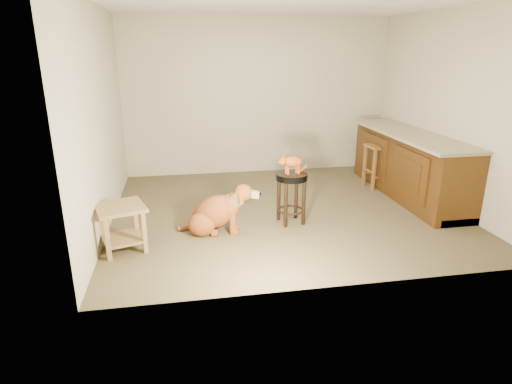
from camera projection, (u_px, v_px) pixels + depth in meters
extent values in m
cube|color=brown|center=(284.00, 210.00, 5.80)|extent=(4.50, 4.00, 0.01)
cube|color=#B1AB8E|center=(258.00, 97.00, 7.25)|extent=(4.50, 0.04, 2.60)
cube|color=#B1AB8E|center=(345.00, 148.00, 3.52)|extent=(4.50, 0.04, 2.60)
cube|color=#B1AB8E|center=(100.00, 119.00, 5.01)|extent=(0.04, 4.00, 2.60)
cube|color=#B1AB8E|center=(448.00, 110.00, 5.76)|extent=(0.04, 4.00, 2.60)
cube|color=silver|center=(289.00, 2.00, 4.97)|extent=(4.50, 4.00, 0.04)
cube|color=#45280C|center=(409.00, 166.00, 6.26)|extent=(0.60, 2.50, 0.90)
cube|color=gray|center=(411.00, 134.00, 6.11)|extent=(0.70, 2.56, 0.04)
cube|color=black|center=(408.00, 192.00, 6.40)|extent=(0.52, 2.50, 0.10)
cube|color=#45280C|center=(409.00, 174.00, 5.68)|extent=(0.02, 0.90, 0.62)
cube|color=#45280C|center=(373.00, 155.00, 6.71)|extent=(0.02, 0.90, 0.62)
cube|color=#392009|center=(408.00, 174.00, 5.68)|extent=(0.02, 0.60, 0.40)
cube|color=#392009|center=(372.00, 155.00, 6.71)|extent=(0.02, 0.60, 0.40)
cylinder|color=black|center=(296.00, 197.00, 5.45)|extent=(0.05, 0.05, 0.56)
cylinder|color=black|center=(279.00, 199.00, 5.38)|extent=(0.05, 0.05, 0.56)
cylinder|color=black|center=(304.00, 203.00, 5.24)|extent=(0.05, 0.05, 0.56)
cylinder|color=black|center=(286.00, 205.00, 5.17)|extent=(0.05, 0.05, 0.56)
torus|color=black|center=(291.00, 210.00, 5.35)|extent=(0.37, 0.37, 0.03)
cylinder|color=black|center=(292.00, 177.00, 5.21)|extent=(0.39, 0.39, 0.08)
cube|color=brown|center=(381.00, 164.00, 6.86)|extent=(0.04, 0.04, 0.64)
cube|color=brown|center=(365.00, 166.00, 6.78)|extent=(0.04, 0.04, 0.64)
cube|color=brown|center=(391.00, 169.00, 6.59)|extent=(0.04, 0.04, 0.64)
cube|color=brown|center=(374.00, 170.00, 6.52)|extent=(0.04, 0.04, 0.64)
cube|color=brown|center=(379.00, 146.00, 6.58)|extent=(0.39, 0.39, 0.04)
cube|color=olive|center=(136.00, 221.00, 4.83)|extent=(0.06, 0.06, 0.47)
cube|color=olive|center=(101.00, 227.00, 4.66)|extent=(0.06, 0.06, 0.47)
cube|color=olive|center=(144.00, 232.00, 4.52)|extent=(0.06, 0.06, 0.47)
cube|color=olive|center=(107.00, 240.00, 4.35)|extent=(0.06, 0.06, 0.47)
cube|color=olive|center=(120.00, 208.00, 4.51)|extent=(0.62, 0.62, 0.04)
cube|color=olive|center=(123.00, 238.00, 4.62)|extent=(0.52, 0.52, 0.03)
ellipsoid|color=brown|center=(204.00, 217.00, 5.19)|extent=(0.36, 0.32, 0.29)
ellipsoid|color=brown|center=(201.00, 225.00, 4.97)|extent=(0.36, 0.32, 0.29)
cylinder|color=brown|center=(217.00, 224.00, 5.24)|extent=(0.09, 0.10, 0.09)
cylinder|color=brown|center=(215.00, 233.00, 4.98)|extent=(0.09, 0.10, 0.09)
ellipsoid|color=brown|center=(215.00, 212.00, 5.04)|extent=(0.71, 0.46, 0.59)
ellipsoid|color=brown|center=(230.00, 206.00, 5.02)|extent=(0.29, 0.31, 0.30)
cylinder|color=brown|center=(233.00, 216.00, 5.14)|extent=(0.09, 0.09, 0.34)
cylinder|color=brown|center=(232.00, 221.00, 4.99)|extent=(0.09, 0.09, 0.34)
sphere|color=brown|center=(236.00, 227.00, 5.19)|extent=(0.09, 0.09, 0.09)
sphere|color=brown|center=(235.00, 233.00, 5.04)|extent=(0.09, 0.09, 0.09)
cylinder|color=brown|center=(236.00, 199.00, 4.99)|extent=(0.24, 0.19, 0.22)
ellipsoid|color=brown|center=(243.00, 193.00, 4.96)|extent=(0.25, 0.23, 0.21)
cube|color=#A18064|center=(253.00, 194.00, 4.96)|extent=(0.16, 0.10, 0.09)
sphere|color=black|center=(259.00, 194.00, 4.96)|extent=(0.05, 0.05, 0.05)
cube|color=brown|center=(242.00, 192.00, 5.06)|extent=(0.05, 0.06, 0.15)
cube|color=brown|center=(241.00, 197.00, 4.88)|extent=(0.05, 0.06, 0.15)
torus|color=#0F7379|center=(236.00, 200.00, 4.99)|extent=(0.15, 0.21, 0.18)
cylinder|color=#D8BF4C|center=(240.00, 205.00, 5.01)|extent=(0.01, 0.04, 0.04)
cylinder|color=brown|center=(189.00, 227.00, 5.16)|extent=(0.28, 0.10, 0.06)
ellipsoid|color=#A24310|center=(293.00, 162.00, 5.15)|extent=(0.27, 0.15, 0.16)
cylinder|color=#A24310|center=(286.00, 169.00, 5.19)|extent=(0.03, 0.03, 0.10)
sphere|color=#A24310|center=(286.00, 172.00, 5.21)|extent=(0.03, 0.03, 0.03)
cylinder|color=#A24310|center=(288.00, 171.00, 5.13)|extent=(0.03, 0.03, 0.10)
sphere|color=#A24310|center=(288.00, 174.00, 5.15)|extent=(0.03, 0.03, 0.03)
cylinder|color=#A24310|center=(297.00, 168.00, 5.24)|extent=(0.03, 0.03, 0.10)
sphere|color=#A24310|center=(296.00, 171.00, 5.25)|extent=(0.03, 0.03, 0.03)
cylinder|color=#A24310|center=(299.00, 170.00, 5.17)|extent=(0.03, 0.03, 0.10)
sphere|color=#A24310|center=(299.00, 173.00, 5.19)|extent=(0.03, 0.03, 0.03)
sphere|color=#A24310|center=(283.00, 161.00, 5.11)|extent=(0.09, 0.09, 0.09)
sphere|color=#A24310|center=(280.00, 162.00, 5.10)|extent=(0.04, 0.04, 0.04)
sphere|color=brown|center=(278.00, 162.00, 5.10)|extent=(0.01, 0.01, 0.01)
cone|color=#A24310|center=(283.00, 156.00, 5.12)|extent=(0.04, 0.04, 0.04)
cone|color=#C66B60|center=(282.00, 157.00, 5.12)|extent=(0.02, 0.02, 0.03)
cone|color=#A24310|center=(284.00, 158.00, 5.07)|extent=(0.04, 0.04, 0.04)
cone|color=#C66B60|center=(284.00, 158.00, 5.07)|extent=(0.02, 0.02, 0.03)
cylinder|color=#A24310|center=(301.00, 170.00, 5.26)|extent=(0.18, 0.13, 0.09)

